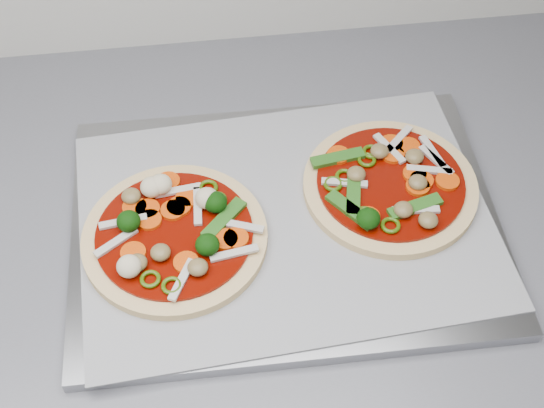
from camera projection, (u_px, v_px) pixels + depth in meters
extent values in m
cube|color=gray|center=(285.00, 223.00, 0.78)|extent=(0.44, 0.33, 0.01)
cube|color=#97979C|center=(285.00, 218.00, 0.78)|extent=(0.44, 0.33, 0.00)
cylinder|color=#EFCD84|center=(175.00, 238.00, 0.76)|extent=(0.23, 0.23, 0.01)
cylinder|color=#6F0D00|center=(174.00, 234.00, 0.75)|extent=(0.20, 0.20, 0.00)
cylinder|color=#F0590C|center=(188.00, 198.00, 0.77)|extent=(0.03, 0.03, 0.00)
ellipsoid|color=beige|center=(129.00, 266.00, 0.71)|extent=(0.03, 0.03, 0.02)
cylinder|color=#F0590C|center=(148.00, 209.00, 0.76)|extent=(0.04, 0.04, 0.00)
cube|color=#2F6819|center=(224.00, 219.00, 0.76)|extent=(0.05, 0.05, 0.00)
torus|color=#335109|center=(150.00, 279.00, 0.71)|extent=(0.03, 0.03, 0.00)
cylinder|color=#F0590C|center=(225.00, 239.00, 0.74)|extent=(0.03, 0.03, 0.00)
cylinder|color=#F0590C|center=(179.00, 207.00, 0.77)|extent=(0.04, 0.04, 0.00)
ellipsoid|color=olive|center=(198.00, 267.00, 0.72)|extent=(0.02, 0.02, 0.01)
cylinder|color=#F0590C|center=(135.00, 207.00, 0.77)|extent=(0.03, 0.03, 0.00)
cylinder|color=#F0590C|center=(133.00, 253.00, 0.73)|extent=(0.03, 0.03, 0.00)
torus|color=#335109|center=(208.00, 187.00, 0.78)|extent=(0.02, 0.02, 0.00)
ellipsoid|color=beige|center=(152.00, 187.00, 0.77)|extent=(0.03, 0.03, 0.02)
cube|color=beige|center=(182.00, 280.00, 0.71)|extent=(0.03, 0.05, 0.00)
ellipsoid|color=#123509|center=(215.00, 202.00, 0.76)|extent=(0.03, 0.03, 0.02)
cube|color=beige|center=(116.00, 242.00, 0.74)|extent=(0.04, 0.03, 0.00)
ellipsoid|color=#123509|center=(129.00, 221.00, 0.74)|extent=(0.03, 0.03, 0.02)
cube|color=beige|center=(178.00, 190.00, 0.78)|extent=(0.05, 0.01, 0.00)
cube|color=beige|center=(240.00, 226.00, 0.75)|extent=(0.05, 0.02, 0.00)
cylinder|color=#F0590C|center=(173.00, 210.00, 0.76)|extent=(0.03, 0.03, 0.00)
cube|color=beige|center=(198.00, 206.00, 0.77)|extent=(0.01, 0.05, 0.00)
ellipsoid|color=#123509|center=(207.00, 245.00, 0.73)|extent=(0.03, 0.03, 0.02)
torus|color=#335109|center=(172.00, 286.00, 0.71)|extent=(0.02, 0.02, 0.00)
cube|color=beige|center=(234.00, 253.00, 0.73)|extent=(0.05, 0.02, 0.00)
ellipsoid|color=olive|center=(137.00, 263.00, 0.72)|extent=(0.02, 0.02, 0.01)
torus|color=#335109|center=(217.00, 199.00, 0.77)|extent=(0.03, 0.03, 0.00)
cylinder|color=#F0590C|center=(168.00, 182.00, 0.79)|extent=(0.03, 0.03, 0.00)
ellipsoid|color=beige|center=(160.00, 184.00, 0.77)|extent=(0.03, 0.03, 0.02)
cube|color=beige|center=(123.00, 222.00, 0.75)|extent=(0.05, 0.01, 0.00)
cylinder|color=#F0590C|center=(149.00, 220.00, 0.76)|extent=(0.03, 0.03, 0.00)
ellipsoid|color=olive|center=(131.00, 196.00, 0.77)|extent=(0.03, 0.03, 0.01)
ellipsoid|color=olive|center=(160.00, 252.00, 0.73)|extent=(0.02, 0.02, 0.01)
cylinder|color=#F0590C|center=(186.00, 263.00, 0.72)|extent=(0.03, 0.03, 0.00)
ellipsoid|color=beige|center=(207.00, 198.00, 0.76)|extent=(0.03, 0.03, 0.02)
cylinder|color=#F0590C|center=(236.00, 238.00, 0.74)|extent=(0.03, 0.03, 0.00)
cylinder|color=#EFCD84|center=(390.00, 186.00, 0.80)|extent=(0.20, 0.20, 0.01)
cylinder|color=#6F0D00|center=(391.00, 182.00, 0.79)|extent=(0.17, 0.17, 0.00)
cylinder|color=#F0590C|center=(408.00, 146.00, 0.82)|extent=(0.04, 0.04, 0.00)
cube|color=beige|center=(416.00, 210.00, 0.76)|extent=(0.05, 0.01, 0.00)
cube|color=beige|center=(429.00, 170.00, 0.80)|extent=(0.05, 0.02, 0.00)
ellipsoid|color=olive|center=(428.00, 220.00, 0.75)|extent=(0.03, 0.03, 0.01)
cube|color=beige|center=(389.00, 148.00, 0.82)|extent=(0.03, 0.05, 0.00)
cube|color=#2F6819|center=(338.00, 158.00, 0.81)|extent=(0.06, 0.02, 0.00)
cylinder|color=#F0590C|center=(447.00, 181.00, 0.79)|extent=(0.03, 0.03, 0.00)
torus|color=#335109|center=(333.00, 184.00, 0.78)|extent=(0.03, 0.03, 0.00)
ellipsoid|color=olive|center=(418.00, 182.00, 0.78)|extent=(0.03, 0.03, 0.01)
ellipsoid|color=olive|center=(356.00, 174.00, 0.79)|extent=(0.03, 0.03, 0.01)
cube|color=#2F6819|center=(353.00, 193.00, 0.78)|extent=(0.03, 0.06, 0.00)
cylinder|color=#F0590C|center=(368.00, 217.00, 0.76)|extent=(0.03, 0.03, 0.00)
ellipsoid|color=olive|center=(380.00, 151.00, 0.81)|extent=(0.02, 0.02, 0.01)
cube|color=#2F6819|center=(351.00, 210.00, 0.76)|extent=(0.05, 0.05, 0.00)
torus|color=#335109|center=(365.00, 214.00, 0.76)|extent=(0.02, 0.02, 0.00)
cylinder|color=#F0590C|center=(422.00, 180.00, 0.79)|extent=(0.03, 0.03, 0.00)
cylinder|color=#F0590C|center=(393.00, 154.00, 0.81)|extent=(0.03, 0.03, 0.00)
ellipsoid|color=olive|center=(403.00, 210.00, 0.76)|extent=(0.03, 0.03, 0.01)
torus|color=#335109|center=(367.00, 160.00, 0.81)|extent=(0.03, 0.03, 0.00)
cylinder|color=#F0590C|center=(338.00, 155.00, 0.81)|extent=(0.04, 0.04, 0.00)
torus|color=#335109|center=(345.00, 176.00, 0.79)|extent=(0.03, 0.03, 0.00)
cube|color=beige|center=(436.00, 160.00, 0.81)|extent=(0.03, 0.05, 0.00)
cube|color=#2F6819|center=(415.00, 207.00, 0.77)|extent=(0.06, 0.03, 0.00)
ellipsoid|color=olive|center=(415.00, 156.00, 0.80)|extent=(0.02, 0.02, 0.01)
cylinder|color=#F0590C|center=(391.00, 144.00, 0.82)|extent=(0.03, 0.03, 0.00)
cube|color=beige|center=(432.00, 152.00, 0.81)|extent=(0.02, 0.05, 0.00)
torus|color=#335109|center=(391.00, 225.00, 0.75)|extent=(0.02, 0.02, 0.00)
cylinder|color=#F0590C|center=(415.00, 174.00, 0.79)|extent=(0.03, 0.03, 0.00)
cylinder|color=#F0590C|center=(418.00, 186.00, 0.78)|extent=(0.03, 0.03, 0.00)
cube|color=beige|center=(344.00, 183.00, 0.79)|extent=(0.05, 0.02, 0.00)
torus|color=#335109|center=(371.00, 152.00, 0.81)|extent=(0.02, 0.02, 0.00)
ellipsoid|color=#123509|center=(368.00, 218.00, 0.75)|extent=(0.03, 0.03, 0.02)
cube|color=beige|center=(398.00, 139.00, 0.82)|extent=(0.04, 0.04, 0.00)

